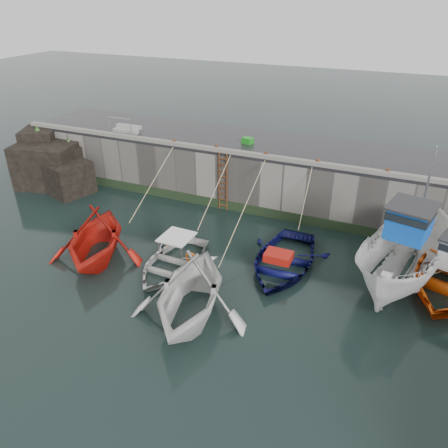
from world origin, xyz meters
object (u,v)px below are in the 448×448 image
at_px(boat_near_blue, 172,266).
at_px(boat_near_blacktrim, 191,314).
at_px(bollard_c, 266,155).
at_px(bollard_b, 217,148).
at_px(bollard_a, 175,142).
at_px(boat_near_navy, 283,266).
at_px(ladder, 223,182).
at_px(fish_crate, 248,140).
at_px(bollard_d, 317,162).
at_px(bollard_e, 387,172).
at_px(boat_far_white, 404,258).
at_px(boat_near_white, 99,257).

distance_m(boat_near_blue, boat_near_blacktrim, 3.32).
height_order(boat_near_blue, bollard_c, bollard_c).
bearing_deg(bollard_b, bollard_a, 180.00).
bearing_deg(boat_near_blue, bollard_c, 74.09).
xyz_separation_m(boat_near_navy, bollard_a, (-7.60, 4.41, 3.30)).
distance_m(ladder, boat_near_blue, 6.22).
relative_size(fish_crate, bollard_c, 1.95).
relative_size(boat_near_blacktrim, bollard_a, 18.96).
xyz_separation_m(bollard_d, bollard_e, (3.20, 0.00, 0.00)).
bearing_deg(boat_far_white, boat_near_blue, -150.96).
relative_size(boat_near_white, bollard_e, 18.33).
distance_m(boat_near_white, fish_crate, 10.12).
xyz_separation_m(boat_near_blacktrim, boat_far_white, (6.93, 5.11, 1.18)).
bearing_deg(bollard_b, boat_near_navy, -40.88).
xyz_separation_m(ladder, boat_near_blacktrim, (2.40, -8.49, -1.59)).
relative_size(fish_crate, bollard_e, 1.95).
height_order(boat_near_navy, bollard_d, bollard_d).
xyz_separation_m(boat_far_white, bollard_c, (-7.13, 3.71, 2.12)).
relative_size(boat_near_blacktrim, bollard_e, 18.96).
relative_size(fish_crate, bollard_b, 1.95).
relative_size(boat_near_blacktrim, bollard_c, 18.96).
bearing_deg(bollard_d, boat_far_white, -39.36).
bearing_deg(boat_near_blacktrim, bollard_a, 109.26).
xyz_separation_m(bollard_b, bollard_d, (5.30, 0.00, 0.00)).
distance_m(boat_near_white, boat_near_blue, 3.48).
bearing_deg(bollard_e, bollard_a, 180.00).
bearing_deg(bollard_a, bollard_b, 0.00).
distance_m(ladder, boat_near_blacktrim, 8.97).
distance_m(fish_crate, bollard_d, 4.60).
relative_size(boat_near_navy, bollard_b, 18.55).
bearing_deg(boat_near_blacktrim, bollard_e, 45.41).
bearing_deg(bollard_e, bollard_c, 180.00).
xyz_separation_m(boat_near_white, boat_far_white, (12.54, 3.30, 1.18)).
distance_m(boat_near_blue, fish_crate, 8.78).
bearing_deg(boat_near_blue, boat_near_blacktrim, -46.88).
bearing_deg(bollard_b, bollard_c, 0.00).
xyz_separation_m(boat_near_white, boat_near_blacktrim, (5.61, -1.82, 0.00)).
distance_m(boat_near_white, bollard_c, 9.45).
relative_size(fish_crate, bollard_a, 1.95).
height_order(bollard_a, bollard_e, same).
bearing_deg(ladder, boat_near_navy, -41.56).
xyz_separation_m(fish_crate, bollard_b, (-1.06, -1.78, -0.02)).
relative_size(boat_far_white, bollard_a, 27.73).
height_order(ladder, bollard_a, bollard_a).
xyz_separation_m(bollard_c, bollard_d, (2.60, 0.00, 0.00)).
bearing_deg(bollard_c, bollard_a, 180.00).
distance_m(ladder, bollard_b, 1.81).
xyz_separation_m(boat_near_blacktrim, bollard_b, (-2.90, 8.83, 3.30)).
bearing_deg(boat_near_white, bollard_c, 29.68).
height_order(boat_near_white, boat_near_navy, boat_near_white).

